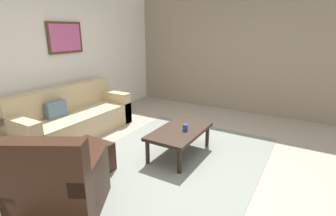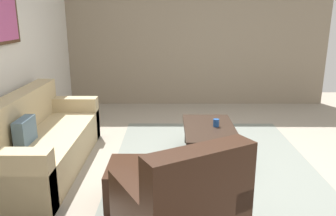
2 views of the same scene
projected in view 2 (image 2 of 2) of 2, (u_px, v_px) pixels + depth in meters
ground_plane at (212, 165)px, 4.15m from camera, size 8.00×8.00×0.00m
stone_feature_panel at (196, 35)px, 6.66m from camera, size 0.12×5.20×2.80m
area_rug at (212, 165)px, 4.15m from camera, size 3.23×2.43×0.01m
couch_main at (37, 144)px, 4.03m from camera, size 2.18×0.86×0.88m
ottoman at (137, 184)px, 3.27m from camera, size 0.56×0.56×0.40m
coffee_table at (209, 131)px, 4.30m from camera, size 1.10×0.64×0.41m
cup at (216, 123)px, 4.29m from camera, size 0.08×0.08×0.10m
framed_artwork at (3, 20)px, 4.02m from camera, size 0.74×0.04×0.57m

